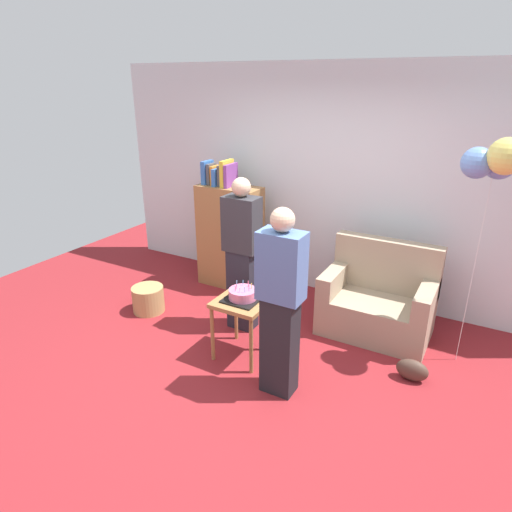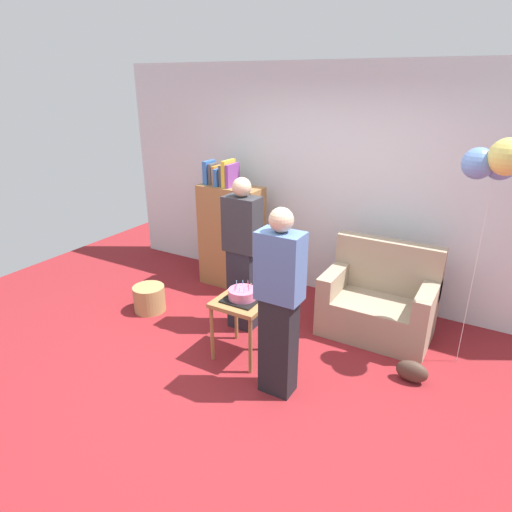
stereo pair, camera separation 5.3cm
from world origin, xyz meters
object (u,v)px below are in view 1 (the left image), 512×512
(birthday_cake, at_px, (243,295))
(wicker_basket, at_px, (148,299))
(side_table, at_px, (243,308))
(handbag, at_px, (412,370))
(bookshelf, at_px, (230,234))
(couch, at_px, (378,302))
(balloon_bunch, at_px, (496,160))
(person_blowing_candles, at_px, (242,255))
(person_holding_cake, at_px, (281,304))

(birthday_cake, relative_size, wicker_basket, 0.89)
(side_table, relative_size, handbag, 2.14)
(bookshelf, bearing_deg, couch, -6.19)
(balloon_bunch, bearing_deg, side_table, -153.68)
(side_table, xyz_separation_m, handbag, (1.51, 0.41, -0.41))
(birthday_cake, relative_size, balloon_bunch, 0.15)
(bookshelf, xyz_separation_m, balloon_bunch, (2.80, -0.39, 1.21))
(couch, xyz_separation_m, birthday_cake, (-1.00, -1.08, 0.31))
(handbag, height_order, balloon_bunch, balloon_bunch)
(bookshelf, bearing_deg, person_blowing_candles, -50.37)
(birthday_cake, xyz_separation_m, wicker_basket, (-1.40, 0.21, -0.50))
(couch, distance_m, birthday_cake, 1.50)
(person_holding_cake, xyz_separation_m, balloon_bunch, (1.29, 1.20, 1.07))
(person_holding_cake, bearing_deg, wicker_basket, -17.98)
(person_holding_cake, xyz_separation_m, wicker_basket, (-1.94, 0.51, -0.68))
(couch, relative_size, birthday_cake, 3.44)
(birthday_cake, bearing_deg, handbag, 15.10)
(person_blowing_candles, bearing_deg, bookshelf, 109.90)
(bookshelf, height_order, wicker_basket, bookshelf)
(bookshelf, height_order, side_table, bookshelf)
(couch, xyz_separation_m, person_holding_cake, (-0.46, -1.37, 0.49))
(birthday_cake, bearing_deg, person_blowing_candles, 121.53)
(person_holding_cake, bearing_deg, side_table, -32.18)
(side_table, xyz_separation_m, wicker_basket, (-1.40, 0.21, -0.36))
(side_table, xyz_separation_m, person_blowing_candles, (-0.28, 0.46, 0.32))
(couch, distance_m, wicker_basket, 2.56)
(birthday_cake, relative_size, person_blowing_candles, 0.20)
(side_table, height_order, wicker_basket, side_table)
(person_holding_cake, relative_size, balloon_bunch, 0.78)
(person_blowing_candles, xyz_separation_m, balloon_bunch, (2.11, 0.44, 1.07))
(handbag, bearing_deg, bookshelf, 160.30)
(couch, xyz_separation_m, person_blowing_candles, (-1.28, -0.62, 0.49))
(balloon_bunch, bearing_deg, handbag, -122.59)
(couch, relative_size, person_blowing_candles, 0.67)
(birthday_cake, height_order, person_holding_cake, person_holding_cake)
(birthday_cake, height_order, wicker_basket, birthday_cake)
(birthday_cake, distance_m, person_blowing_candles, 0.57)
(bookshelf, relative_size, side_table, 2.69)
(couch, bearing_deg, person_blowing_candles, -154.29)
(side_table, xyz_separation_m, birthday_cake, (0.00, 0.00, 0.14))
(person_blowing_candles, bearing_deg, wicker_basket, 172.97)
(bookshelf, bearing_deg, balloon_bunch, -7.99)
(couch, xyz_separation_m, side_table, (-1.00, -1.08, 0.17))
(balloon_bunch, bearing_deg, person_blowing_candles, -168.27)
(couch, height_order, person_blowing_candles, person_blowing_candles)
(handbag, bearing_deg, balloon_bunch, 57.41)
(birthday_cake, relative_size, handbag, 1.14)
(bookshelf, height_order, handbag, bookshelf)
(birthday_cake, xyz_separation_m, balloon_bunch, (1.82, 0.90, 1.25))
(birthday_cake, height_order, balloon_bunch, balloon_bunch)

